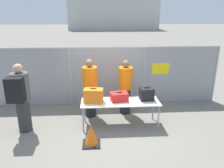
{
  "coord_description": "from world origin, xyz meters",
  "views": [
    {
      "loc": [
        -0.32,
        -5.52,
        3.07
      ],
      "look_at": [
        0.08,
        0.67,
        1.05
      ],
      "focal_mm": 35.0,
      "sensor_mm": 36.0,
      "label": 1
    }
  ],
  "objects_px": {
    "suitcase_orange": "(94,96)",
    "traveler_hooded": "(21,96)",
    "security_worker_near": "(125,87)",
    "utility_trailer": "(153,81)",
    "inspection_table": "(120,103)",
    "security_worker_far": "(90,88)",
    "traffic_cone": "(91,135)",
    "suitcase_red": "(119,97)",
    "suitcase_black": "(146,94)"
  },
  "relations": [
    {
      "from": "suitcase_black",
      "to": "utility_trailer",
      "type": "relative_size",
      "value": 0.1
    },
    {
      "from": "suitcase_orange",
      "to": "traveler_hooded",
      "type": "height_order",
      "value": "traveler_hooded"
    },
    {
      "from": "suitcase_black",
      "to": "utility_trailer",
      "type": "bearing_deg",
      "value": 72.39
    },
    {
      "from": "security_worker_near",
      "to": "utility_trailer",
      "type": "relative_size",
      "value": 0.46
    },
    {
      "from": "utility_trailer",
      "to": "suitcase_orange",
      "type": "bearing_deg",
      "value": -129.57
    },
    {
      "from": "suitcase_orange",
      "to": "suitcase_red",
      "type": "bearing_deg",
      "value": 4.81
    },
    {
      "from": "suitcase_orange",
      "to": "security_worker_near",
      "type": "distance_m",
      "value": 1.28
    },
    {
      "from": "inspection_table",
      "to": "suitcase_orange",
      "type": "xyz_separation_m",
      "value": [
        -0.74,
        -0.01,
        0.24
      ]
    },
    {
      "from": "traveler_hooded",
      "to": "suitcase_red",
      "type": "bearing_deg",
      "value": 18.17
    },
    {
      "from": "inspection_table",
      "to": "suitcase_black",
      "type": "relative_size",
      "value": 5.58
    },
    {
      "from": "traveler_hooded",
      "to": "traffic_cone",
      "type": "bearing_deg",
      "value": -9.37
    },
    {
      "from": "suitcase_orange",
      "to": "utility_trailer",
      "type": "xyz_separation_m",
      "value": [
        2.36,
        2.86,
        -0.52
      ]
    },
    {
      "from": "traveler_hooded",
      "to": "inspection_table",
      "type": "bearing_deg",
      "value": 17.02
    },
    {
      "from": "suitcase_black",
      "to": "traveler_hooded",
      "type": "height_order",
      "value": "traveler_hooded"
    },
    {
      "from": "security_worker_near",
      "to": "utility_trailer",
      "type": "distance_m",
      "value": 2.51
    },
    {
      "from": "suitcase_orange",
      "to": "traffic_cone",
      "type": "relative_size",
      "value": 1.03
    },
    {
      "from": "inspection_table",
      "to": "security_worker_far",
      "type": "xyz_separation_m",
      "value": [
        -0.85,
        0.66,
        0.25
      ]
    },
    {
      "from": "suitcase_black",
      "to": "traveler_hooded",
      "type": "xyz_separation_m",
      "value": [
        -3.37,
        -0.27,
        0.12
      ]
    },
    {
      "from": "traffic_cone",
      "to": "suitcase_red",
      "type": "bearing_deg",
      "value": 51.98
    },
    {
      "from": "utility_trailer",
      "to": "traveler_hooded",
      "type": "bearing_deg",
      "value": -144.45
    },
    {
      "from": "suitcase_red",
      "to": "security_worker_near",
      "type": "distance_m",
      "value": 0.81
    },
    {
      "from": "suitcase_orange",
      "to": "traffic_cone",
      "type": "xyz_separation_m",
      "value": [
        -0.06,
        -0.92,
        -0.68
      ]
    },
    {
      "from": "inspection_table",
      "to": "security_worker_far",
      "type": "relative_size",
      "value": 1.21
    },
    {
      "from": "suitcase_orange",
      "to": "security_worker_near",
      "type": "xyz_separation_m",
      "value": [
        0.98,
        0.82,
        -0.03
      ]
    },
    {
      "from": "security_worker_near",
      "to": "traffic_cone",
      "type": "xyz_separation_m",
      "value": [
        -1.04,
        -1.74,
        -0.64
      ]
    },
    {
      "from": "suitcase_red",
      "to": "utility_trailer",
      "type": "relative_size",
      "value": 0.14
    },
    {
      "from": "suitcase_orange",
      "to": "utility_trailer",
      "type": "height_order",
      "value": "suitcase_orange"
    },
    {
      "from": "suitcase_orange",
      "to": "security_worker_far",
      "type": "bearing_deg",
      "value": 99.65
    },
    {
      "from": "suitcase_orange",
      "to": "inspection_table",
      "type": "bearing_deg",
      "value": 0.7
    },
    {
      "from": "suitcase_red",
      "to": "suitcase_black",
      "type": "distance_m",
      "value": 0.78
    },
    {
      "from": "suitcase_black",
      "to": "security_worker_near",
      "type": "distance_m",
      "value": 0.88
    },
    {
      "from": "suitcase_red",
      "to": "security_worker_far",
      "type": "distance_m",
      "value": 1.03
    },
    {
      "from": "suitcase_orange",
      "to": "suitcase_black",
      "type": "relative_size",
      "value": 1.42
    },
    {
      "from": "suitcase_red",
      "to": "utility_trailer",
      "type": "xyz_separation_m",
      "value": [
        1.65,
        2.8,
        -0.45
      ]
    },
    {
      "from": "inspection_table",
      "to": "security_worker_near",
      "type": "xyz_separation_m",
      "value": [
        0.24,
        0.81,
        0.21
      ]
    },
    {
      "from": "security_worker_far",
      "to": "utility_trailer",
      "type": "bearing_deg",
      "value": -143.69
    },
    {
      "from": "suitcase_red",
      "to": "traffic_cone",
      "type": "bearing_deg",
      "value": -128.02
    },
    {
      "from": "suitcase_red",
      "to": "traffic_cone",
      "type": "relative_size",
      "value": 0.96
    },
    {
      "from": "traveler_hooded",
      "to": "traffic_cone",
      "type": "height_order",
      "value": "traveler_hooded"
    },
    {
      "from": "traveler_hooded",
      "to": "suitcase_orange",
      "type": "bearing_deg",
      "value": 18.3
    },
    {
      "from": "suitcase_red",
      "to": "security_worker_near",
      "type": "xyz_separation_m",
      "value": [
        0.27,
        0.76,
        0.04
      ]
    },
    {
      "from": "inspection_table",
      "to": "suitcase_black",
      "type": "distance_m",
      "value": 0.79
    },
    {
      "from": "security_worker_near",
      "to": "suitcase_red",
      "type": "bearing_deg",
      "value": 50.63
    },
    {
      "from": "inspection_table",
      "to": "suitcase_orange",
      "type": "bearing_deg",
      "value": -179.3
    },
    {
      "from": "inspection_table",
      "to": "traveler_hooded",
      "type": "height_order",
      "value": "traveler_hooded"
    },
    {
      "from": "inspection_table",
      "to": "traffic_cone",
      "type": "distance_m",
      "value": 1.3
    },
    {
      "from": "suitcase_black",
      "to": "security_worker_far",
      "type": "height_order",
      "value": "security_worker_far"
    },
    {
      "from": "inspection_table",
      "to": "suitcase_red",
      "type": "height_order",
      "value": "suitcase_red"
    },
    {
      "from": "security_worker_far",
      "to": "traffic_cone",
      "type": "height_order",
      "value": "security_worker_far"
    },
    {
      "from": "inspection_table",
      "to": "suitcase_orange",
      "type": "distance_m",
      "value": 0.77
    }
  ]
}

